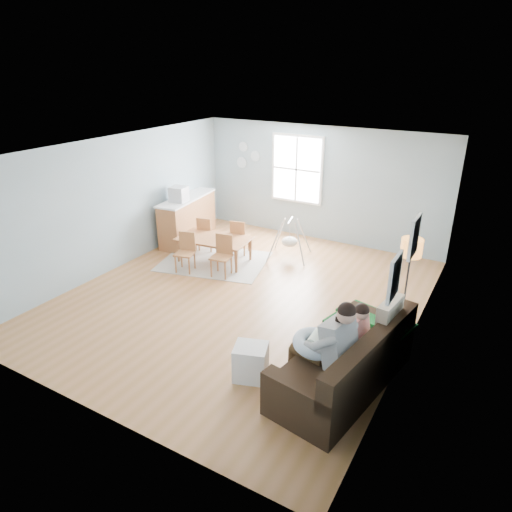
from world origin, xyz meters
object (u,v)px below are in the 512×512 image
Objects in this scene: floor_lamp at (411,256)px; chair_se at (222,253)px; chair_sw at (186,250)px; monitor at (178,194)px; toddler at (353,327)px; baby_swing at (290,241)px; counter at (188,218)px; storage_cube at (250,362)px; dining_table at (214,250)px; father at (327,344)px; chair_nw at (206,232)px; sofa at (348,366)px; chair_ne at (239,236)px.

chair_se is (-3.66, 0.30, -0.84)m from floor_lamp.
monitor is at bearing 132.68° from chair_sw.
toddler is at bearing -101.97° from floor_lamp.
chair_se is 0.80× the size of baby_swing.
storage_cube is at bearing -43.56° from counter.
chair_se is at bearing 175.32° from floor_lamp.
chair_se is (0.52, -0.43, 0.20)m from dining_table.
father is 5.34m from chair_nw.
dining_table is (-2.68, 2.99, 0.02)m from storage_cube.
monitor is at bearing 151.69° from toddler.
father is 1.73× the size of chair_se.
baby_swing is at bearing 61.48° from chair_se.
father reaches higher than sofa.
chair_ne is at bearing 104.16° from chair_se.
father is at bearing -28.96° from chair_sw.
chair_se is at bearing 150.82° from toddler.
dining_table is 1.83× the size of chair_se.
chair_sw is at bearing -76.19° from chair_nw.
storage_cube is (-1.22, -0.47, -0.08)m from sofa.
floor_lamp is at bearing 80.96° from sofa.
counter is at bearing 126.41° from chair_sw.
father reaches higher than storage_cube.
dining_table is 1.90× the size of chair_ne.
toddler is (-0.05, 0.23, 0.46)m from sofa.
chair_se is at bearing 143.15° from father.
monitor is at bearing -173.71° from chair_ne.
toddler is (0.15, 0.52, 0.01)m from father.
toddler is at bearing 73.82° from father.
storage_cube is at bearing -41.20° from monitor.
dining_table is at bearing 147.13° from sofa.
monitor reaches higher than baby_swing.
toddler is 5.82m from monitor.
counter is at bearing 136.44° from storage_cube.
sofa reaches higher than baby_swing.
floor_lamp reaches higher than dining_table.
father is 1.81× the size of chair_nw.
father is at bearing -103.04° from floor_lamp.
father is 4.53m from chair_sw.
toddler reaches higher than baby_swing.
baby_swing reaches higher than chair_se.
baby_swing is (-2.39, 3.84, -0.39)m from father.
chair_se is (0.78, 0.19, 0.02)m from chair_sw.
father reaches higher than dining_table.
chair_nw is (-1.04, 0.87, -0.03)m from chair_se.
sofa is at bearing -40.78° from chair_ne.
chair_se is at bearing 130.21° from storage_cube.
father is 1.80× the size of chair_ne.
chair_ne reaches higher than dining_table.
chair_ne is (-3.93, 1.36, -0.86)m from floor_lamp.
baby_swing is (-2.59, 3.54, 0.06)m from sofa.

